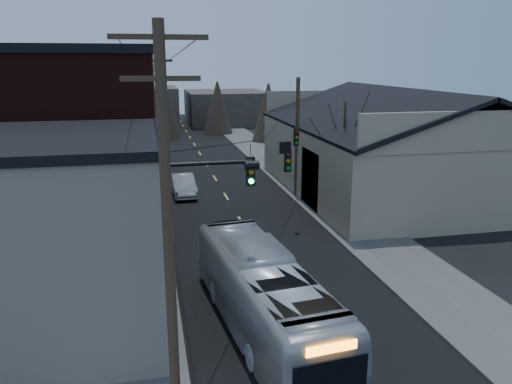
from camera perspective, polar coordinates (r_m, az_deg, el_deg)
road_surface at (r=40.26m, az=-4.33°, el=0.95°), size 9.00×110.00×0.02m
sidewalk_left at (r=39.91m, az=-13.61°, el=0.52°), size 4.00×110.00×0.12m
sidewalk_right at (r=41.61m, az=4.56°, el=1.48°), size 4.00×110.00×0.12m
building_clapboard at (r=19.10m, az=-22.71°, el=-5.02°), size 8.00×8.00×7.00m
building_brick at (r=29.47m, az=-21.31°, el=4.79°), size 10.00×12.00×10.00m
building_left_far at (r=45.34m, az=-17.57°, el=6.36°), size 9.00×14.00×7.00m
warehouse at (r=39.02m, az=16.00°, el=4.01°), size 16.16×20.60×7.73m
building_far_left at (r=74.03m, az=-12.96°, el=9.28°), size 10.00×12.00×6.00m
building_far_right at (r=80.01m, az=-3.45°, el=9.65°), size 12.00×14.00×5.00m
bare_tree at (r=31.66m, az=9.93°, el=3.63°), size 0.40×0.40×7.20m
utility_lines at (r=33.28m, az=-8.40°, el=6.60°), size 11.24×45.28×10.50m
bus at (r=18.19m, az=0.90°, el=-11.71°), size 3.61×10.82×2.96m
parked_car at (r=36.97m, az=-8.32°, el=0.77°), size 1.77×4.62×1.50m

